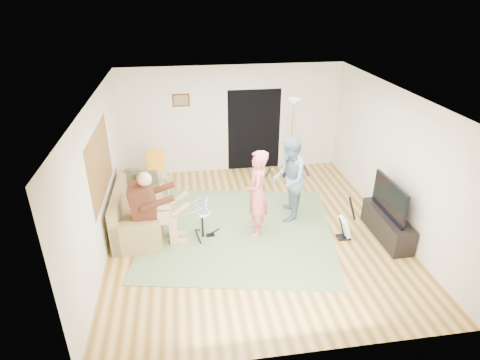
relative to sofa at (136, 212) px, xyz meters
name	(u,v)px	position (x,y,z in m)	size (l,w,h in m)	color
floor	(253,230)	(2.30, -0.58, -0.29)	(6.00, 6.00, 0.00)	brown
walls	(254,169)	(2.30, -0.58, 1.06)	(5.50, 6.00, 2.70)	beige
ceiling	(255,96)	(2.30, -0.58, 2.41)	(6.00, 6.00, 0.00)	white
window_blinds	(100,163)	(-0.45, -0.38, 1.26)	(2.05, 2.05, 0.00)	#925F2D
doorway	(254,130)	(2.85, 2.41, 0.76)	(2.10, 2.10, 0.00)	black
picture_frame	(181,100)	(1.05, 2.41, 1.61)	(0.42, 0.03, 0.32)	#3F2314
area_rug	(238,230)	(2.01, -0.54, -0.28)	(3.64, 3.40, 0.02)	#5C7748
sofa	(136,212)	(0.00, 0.00, 0.00)	(0.89, 2.16, 0.87)	#98824C
drummer	(155,215)	(0.44, -0.65, 0.27)	(0.94, 0.52, 1.44)	#482114
drum_kit	(202,223)	(1.30, -0.65, 0.02)	(0.39, 0.69, 0.71)	black
singer	(257,194)	(2.35, -0.65, 0.57)	(0.63, 0.41, 1.73)	#D95E64
microphone	(268,173)	(2.55, -0.65, 1.00)	(0.06, 0.06, 0.24)	black
guitarist	(289,179)	(3.08, -0.17, 0.59)	(0.85, 0.66, 1.75)	slate
guitar_held	(299,165)	(3.28, -0.17, 0.90)	(0.12, 0.60, 0.26)	silver
guitar_spare	(345,227)	(3.98, -1.09, -0.03)	(0.32, 0.29, 0.90)	black
torchiere_lamp	(292,124)	(3.67, 1.78, 1.08)	(0.36, 0.36, 2.00)	black
dining_chair	(158,178)	(0.41, 1.37, 0.07)	(0.51, 0.53, 1.00)	tan
tv_cabinet	(387,225)	(4.80, -1.16, -0.04)	(0.40, 1.40, 0.50)	black
television	(390,198)	(4.75, -1.16, 0.56)	(0.06, 1.16, 0.67)	black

